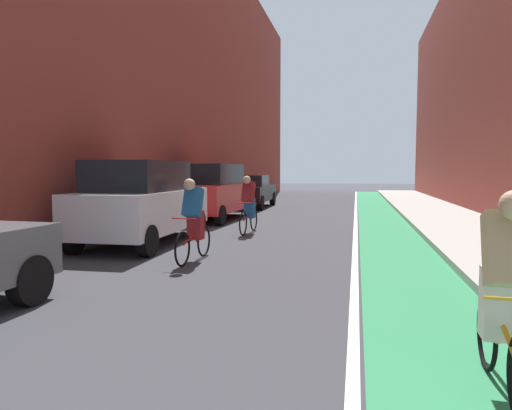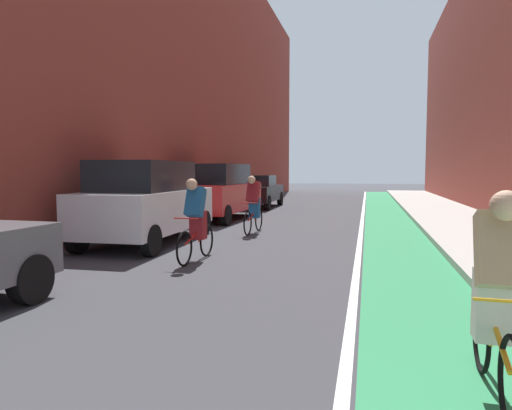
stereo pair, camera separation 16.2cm
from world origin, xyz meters
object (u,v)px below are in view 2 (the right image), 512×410
Objects in this scene: parked_suv_white at (147,201)px; cyclist_mid at (196,218)px; cyclist_lead at (496,290)px; parked_suv_red at (219,191)px; cyclist_trailing at (254,203)px; parked_sedan_black at (256,191)px.

parked_suv_white is 2.62× the size of cyclist_mid.
cyclist_lead is 1.02× the size of cyclist_mid.
cyclist_lead is at bearing -62.97° from parked_suv_red.
parked_suv_white is 2.57× the size of cyclist_lead.
cyclist_trailing is (2.06, 2.38, -0.17)m from parked_suv_white.
parked_suv_white reaches higher than cyclist_trailing.
parked_suv_white reaches higher than cyclist_lead.
parked_suv_white is at bearing 133.70° from cyclist_lead.
parked_suv_white is 11.26m from parked_sedan_black.
parked_suv_red is 2.70× the size of cyclist_lead.
parked_suv_red is at bearing 117.03° from cyclist_lead.
parked_suv_white is at bearing 137.35° from cyclist_mid.
cyclist_lead reaches higher than cyclist_trailing.
cyclist_mid is at bearing -75.26° from parked_suv_red.
cyclist_mid is at bearing -42.65° from parked_suv_white.
cyclist_trailing reaches higher than parked_sedan_black.
parked_suv_red is 5.66m from parked_sedan_black.
parked_suv_red reaches higher than cyclist_mid.
cyclist_mid is (1.95, -7.40, -0.17)m from parked_suv_red.
parked_sedan_black is at bearing 98.47° from cyclist_mid.
cyclist_trailing is at bearing 88.32° from cyclist_mid.
parked_sedan_black is (-0.00, 11.26, -0.23)m from parked_suv_white.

